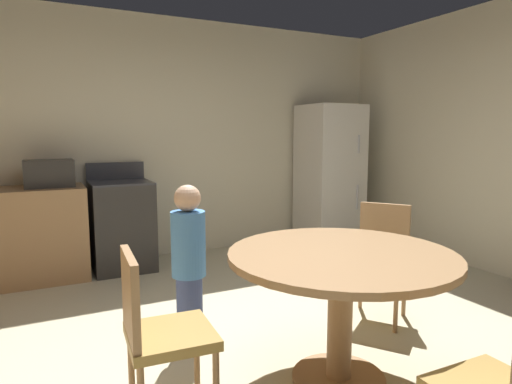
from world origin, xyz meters
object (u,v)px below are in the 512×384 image
microwave (49,173)px  dining_table (341,279)px  chair_west (156,328)px  oven_range (122,225)px  chair_northeast (381,253)px  person_child (189,264)px  refrigerator (329,175)px

microwave → dining_table: (1.38, -2.73, -0.42)m
microwave → chair_west: 2.74m
oven_range → chair_northeast: (1.56, -2.14, 0.03)m
microwave → person_child: (0.74, -1.99, -0.45)m
chair_west → dining_table: bearing=0.0°
refrigerator → dining_table: 3.26m
microwave → dining_table: size_ratio=0.35×
microwave → refrigerator: bearing=-0.9°
oven_range → microwave: (-0.65, -0.00, 0.56)m
chair_northeast → person_child: size_ratio=0.80×
dining_table → chair_northeast: size_ratio=1.45×
refrigerator → chair_west: 3.90m
microwave → dining_table: bearing=-63.1°
chair_northeast → person_child: (-1.47, 0.14, 0.08)m
oven_range → dining_table: 2.83m
refrigerator → dining_table: refrigerator is taller
refrigerator → person_child: (-2.49, -1.94, -0.30)m
microwave → chair_west: (0.36, -2.67, -0.53)m
oven_range → dining_table: (0.73, -2.74, 0.14)m
refrigerator → dining_table: bearing=-124.5°
chair_west → chair_northeast: bearing=19.6°
refrigerator → microwave: size_ratio=4.00×
oven_range → refrigerator: 2.61m
oven_range → chair_west: 2.69m
dining_table → chair_northeast: 1.03m
oven_range → chair_west: (-0.29, -2.67, 0.03)m
dining_table → chair_west: chair_west is taller
dining_table → oven_range: bearing=104.9°
chair_northeast → person_child: bearing=-41.3°
chair_west → chair_northeast: size_ratio=1.00×
dining_table → chair_northeast: bearing=35.8°
refrigerator → dining_table: size_ratio=1.39×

